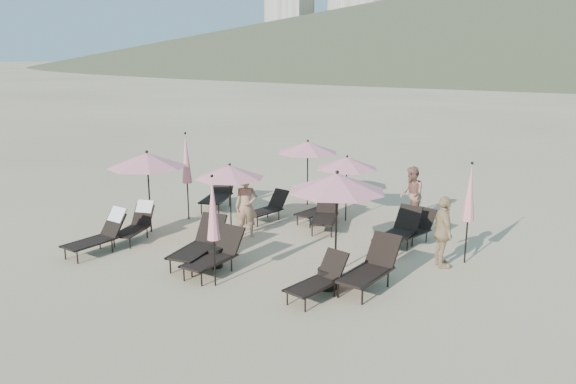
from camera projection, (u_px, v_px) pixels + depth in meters
The scene contains 27 objects.
ground at pixel (267, 277), 12.88m from camera, with size 800.00×800.00×0.00m, color #D6BA8C.
hotel_skyline at pixel (373, 16), 282.72m from camera, with size 109.00×82.00×55.00m.
lounger_0 at pixel (100, 233), 14.39m from camera, with size 0.85×1.76×1.05m.
lounger_1 at pixel (136, 223), 15.43m from camera, with size 0.89×1.62×0.96m.
lounger_2 at pixel (200, 244), 13.63m from camera, with size 0.88×1.90×1.06m.
lounger_3 at pixel (215, 254), 13.03m from camera, with size 0.80×1.74×0.97m.
lounger_4 at pixel (319, 279), 11.68m from camera, with size 0.94×1.62×0.88m.
lounger_5 at pixel (371, 267), 12.15m from camera, with size 0.98×1.92×1.05m.
lounger_6 at pixel (218, 193), 18.57m from camera, with size 1.19×1.97×1.06m.
lounger_7 at pixel (268, 207), 17.20m from camera, with size 0.92×1.60×0.87m.
lounger_8 at pixel (319, 208), 17.09m from camera, with size 0.94×1.65×0.90m.
lounger_9 at pixel (326, 213), 16.36m from camera, with size 1.12×1.84×0.99m.
lounger_10 at pixel (415, 228), 15.16m from camera, with size 0.99×1.57×0.85m.
lounger_11 at pixel (399, 230), 14.77m from camera, with size 0.90×1.80×0.99m.
umbrella_open_0 at pixel (147, 160), 15.67m from camera, with size 2.21×2.21×2.37m.
umbrella_open_1 at pixel (230, 172), 15.39m from camera, with size 1.93×1.93×2.08m.
umbrella_open_2 at pixel (337, 183), 12.65m from camera, with size 2.26×2.26×2.44m.
umbrella_open_3 at pixel (308, 147), 18.65m from camera, with size 2.07×2.07×2.23m.
umbrella_open_4 at pixel (347, 163), 16.82m from camera, with size 1.90×1.90×2.04m.
umbrella_closed_0 at pixel (213, 209), 11.97m from camera, with size 0.29×0.29×2.51m.
umbrella_closed_1 at pixel (470, 193), 13.34m from camera, with size 0.29×0.29×2.52m.
umbrella_closed_2 at pixel (186, 159), 16.95m from camera, with size 0.32×0.32×2.72m.
side_table_0 at pixel (215, 257), 13.44m from camera, with size 0.36×0.36×0.47m, color black.
side_table_1 at pixel (328, 279), 12.20m from camera, with size 0.45×0.45×0.44m, color black.
beachgoer_a at pixel (246, 206), 15.59m from camera, with size 0.63×0.41×1.73m, color #A47659.
beachgoer_b at pixel (412, 195), 16.94m from camera, with size 0.83×0.65×1.70m, color #9E6451.
beachgoer_c at pixel (443, 232), 13.29m from camera, with size 1.02×0.42×1.74m, color tan.
Camera 1 is at (6.02, -10.45, 4.94)m, focal length 35.00 mm.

